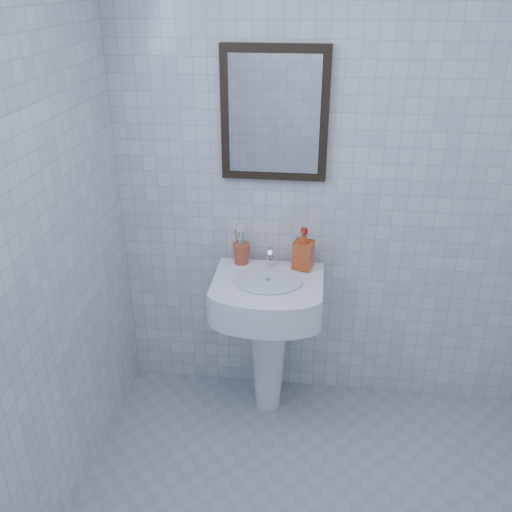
# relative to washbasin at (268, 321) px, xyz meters

# --- Properties ---
(wall_back) EXTENTS (2.20, 0.02, 2.50)m
(wall_back) POSITION_rel_washbasin_xyz_m (0.31, 0.22, 0.70)
(wall_back) COLOR silver
(wall_back) RESTS_ON ground
(washbasin) EXTENTS (0.53, 0.39, 0.82)m
(washbasin) POSITION_rel_washbasin_xyz_m (0.00, 0.00, 0.00)
(washbasin) COLOR white
(washbasin) RESTS_ON ground
(faucet) EXTENTS (0.05, 0.10, 0.11)m
(faucet) POSITION_rel_washbasin_xyz_m (0.00, 0.10, 0.31)
(faucet) COLOR silver
(faucet) RESTS_ON washbasin
(toothbrush_cup) EXTENTS (0.12, 0.12, 0.11)m
(toothbrush_cup) POSITION_rel_washbasin_xyz_m (-0.15, 0.12, 0.32)
(toothbrush_cup) COLOR #B9462C
(toothbrush_cup) RESTS_ON washbasin
(soap_dispenser) EXTENTS (0.11, 0.11, 0.21)m
(soap_dispenser) POSITION_rel_washbasin_xyz_m (0.16, 0.11, 0.37)
(soap_dispenser) COLOR #C03712
(soap_dispenser) RESTS_ON washbasin
(wall_mirror) EXTENTS (0.50, 0.04, 0.62)m
(wall_mirror) POSITION_rel_washbasin_xyz_m (0.00, 0.20, 1.00)
(wall_mirror) COLOR black
(wall_mirror) RESTS_ON wall_back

